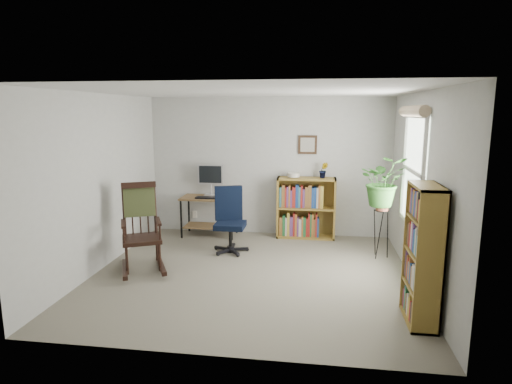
# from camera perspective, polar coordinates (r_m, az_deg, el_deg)

# --- Properties ---
(floor) EXTENTS (4.20, 4.00, 0.00)m
(floor) POSITION_cam_1_polar(r_m,az_deg,el_deg) (5.87, -0.56, -10.85)
(floor) COLOR slate
(floor) RESTS_ON ground
(ceiling) EXTENTS (4.20, 4.00, 0.00)m
(ceiling) POSITION_cam_1_polar(r_m,az_deg,el_deg) (5.47, -0.60, 13.25)
(ceiling) COLOR silver
(ceiling) RESTS_ON ground
(wall_back) EXTENTS (4.20, 0.00, 2.40)m
(wall_back) POSITION_cam_1_polar(r_m,az_deg,el_deg) (7.51, 1.71, 3.37)
(wall_back) COLOR #B3B3AE
(wall_back) RESTS_ON ground
(wall_front) EXTENTS (4.20, 0.00, 2.40)m
(wall_front) POSITION_cam_1_polar(r_m,az_deg,el_deg) (3.63, -5.34, -4.63)
(wall_front) COLOR #B3B3AE
(wall_front) RESTS_ON ground
(wall_left) EXTENTS (0.00, 4.00, 2.40)m
(wall_left) POSITION_cam_1_polar(r_m,az_deg,el_deg) (6.21, -20.10, 1.19)
(wall_left) COLOR #B3B3AE
(wall_left) RESTS_ON ground
(wall_right) EXTENTS (0.00, 4.00, 2.40)m
(wall_right) POSITION_cam_1_polar(r_m,az_deg,el_deg) (5.63, 21.05, 0.20)
(wall_right) COLOR #B3B3AE
(wall_right) RESTS_ON ground
(window) EXTENTS (0.12, 1.20, 1.50)m
(window) POSITION_cam_1_polar(r_m,az_deg,el_deg) (5.88, 20.16, 2.65)
(window) COLOR silver
(window) RESTS_ON wall_right
(desk) EXTENTS (0.96, 0.53, 0.69)m
(desk) POSITION_cam_1_polar(r_m,az_deg,el_deg) (7.55, -6.22, -3.24)
(desk) COLOR brown
(desk) RESTS_ON floor
(monitor) EXTENTS (0.46, 0.16, 0.56)m
(monitor) POSITION_cam_1_polar(r_m,az_deg,el_deg) (7.56, -6.06, 1.62)
(monitor) COLOR #B0B0B5
(monitor) RESTS_ON desk
(keyboard) EXTENTS (0.40, 0.15, 0.02)m
(keyboard) POSITION_cam_1_polar(r_m,az_deg,el_deg) (7.36, -6.51, -0.75)
(keyboard) COLOR black
(keyboard) RESTS_ON desk
(office_chair) EXTENTS (0.71, 0.71, 1.03)m
(office_chair) POSITION_cam_1_polar(r_m,az_deg,el_deg) (6.59, -3.46, -3.75)
(office_chair) COLOR black
(office_chair) RESTS_ON floor
(rocking_chair) EXTENTS (1.03, 1.22, 1.22)m
(rocking_chair) POSITION_cam_1_polar(r_m,az_deg,el_deg) (6.02, -15.06, -4.57)
(rocking_chair) COLOR black
(rocking_chair) RESTS_ON floor
(low_bookshelf) EXTENTS (0.99, 0.33, 1.05)m
(low_bookshelf) POSITION_cam_1_polar(r_m,az_deg,el_deg) (7.40, 6.68, -2.12)
(low_bookshelf) COLOR olive
(low_bookshelf) RESTS_ON floor
(tall_bookshelf) EXTENTS (0.27, 0.63, 1.44)m
(tall_bookshelf) POSITION_cam_1_polar(r_m,az_deg,el_deg) (4.71, 21.35, -7.81)
(tall_bookshelf) COLOR olive
(tall_bookshelf) RESTS_ON floor
(plant_stand) EXTENTS (0.29, 0.29, 0.85)m
(plant_stand) POSITION_cam_1_polar(r_m,az_deg,el_deg) (6.64, 16.30, -4.87)
(plant_stand) COLOR black
(plant_stand) RESTS_ON floor
(spider_plant) EXTENTS (1.69, 1.88, 1.46)m
(spider_plant) POSITION_cam_1_polar(r_m,az_deg,el_deg) (6.45, 16.80, 4.53)
(spider_plant) COLOR #295C20
(spider_plant) RESTS_ON plant_stand
(potted_plant_small) EXTENTS (0.13, 0.24, 0.11)m
(potted_plant_small) POSITION_cam_1_polar(r_m,az_deg,el_deg) (7.31, 8.98, 2.27)
(potted_plant_small) COLOR #295C20
(potted_plant_small) RESTS_ON low_bookshelf
(framed_picture) EXTENTS (0.32, 0.04, 0.32)m
(framed_picture) POSITION_cam_1_polar(r_m,az_deg,el_deg) (7.39, 6.89, 6.27)
(framed_picture) COLOR black
(framed_picture) RESTS_ON wall_back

